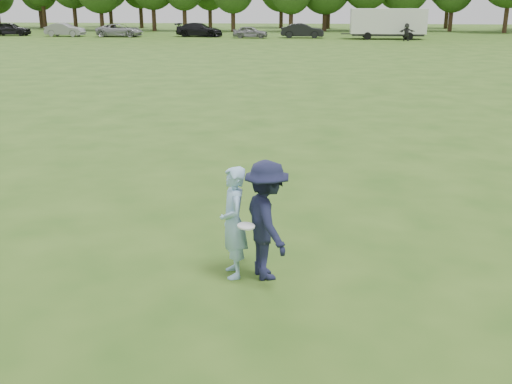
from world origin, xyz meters
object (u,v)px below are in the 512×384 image
defender (267,220)px  car_c (120,30)px  car_a (11,29)px  car_d (199,30)px  player_far_d (407,32)px  thrower (233,222)px  car_f (302,31)px  car_e (250,32)px  cargo_trailer (388,22)px  car_b (65,30)px

defender → car_c: defender is taller
car_a → car_c: 13.66m
defender → car_d: 63.02m
player_far_d → car_c: 32.19m
player_far_d → car_a: bearing=158.7°
thrower → player_far_d: thrower is taller
car_a → car_d: 22.75m
thrower → car_f: size_ratio=0.38×
car_a → car_e: (28.88, -1.80, -0.12)m
car_a → cargo_trailer: cargo_trailer is taller
car_d → defender: bearing=-163.0°
player_far_d → car_f: (-10.92, 3.87, -0.11)m
car_f → thrower: bearing=-178.6°
car_b → car_e: (21.85, -0.97, -0.09)m
player_far_d → car_b: player_far_d is taller
thrower → player_far_d: size_ratio=1.01×
car_e → car_f: size_ratio=0.81×
thrower → car_a: (-34.85, 61.72, -0.12)m
player_far_d → car_e: 16.98m
car_f → defender: bearing=-178.1°
player_far_d → car_e: player_far_d is taller
car_d → car_f: car_f is taller
thrower → car_b: (-27.82, 60.89, -0.15)m
cargo_trailer → car_b: bearing=177.8°
car_c → car_f: size_ratio=1.10×
thrower → car_c: size_ratio=0.34×
player_far_d → cargo_trailer: 3.23m
car_e → cargo_trailer: 15.06m
car_e → cargo_trailer: bearing=-89.7°
thrower → defender: size_ratio=0.94×
defender → car_f: 60.74m
car_c → cargo_trailer: (30.27, -1.29, 1.04)m
car_d → cargo_trailer: cargo_trailer is taller
car_b → car_c: car_b is taller
car_c → car_e: 15.28m
car_a → car_e: 28.94m
car_a → car_f: 34.68m
defender → car_f: (-0.71, 60.74, -0.17)m
car_c → cargo_trailer: 30.31m
car_b → car_f: 27.64m
player_far_d → cargo_trailer: size_ratio=0.20×
thrower → car_a: 70.88m
thrower → car_e: thrower is taller
car_a → cargo_trailer: (43.90, -2.25, 0.99)m
player_far_d → car_e: size_ratio=0.46×
car_a → car_b: 7.08m
car_a → car_d: car_a is taller
car_a → car_d: (22.75, 0.01, -0.01)m
defender → car_f: size_ratio=0.40×
car_a → thrower: bearing=-155.7°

